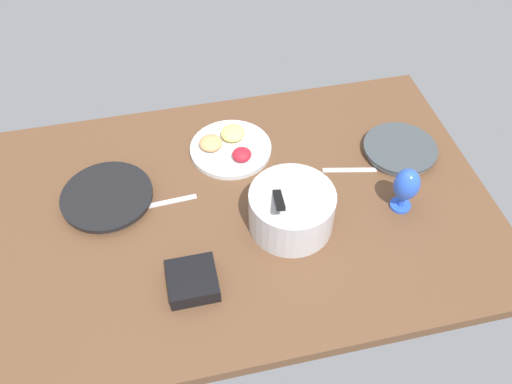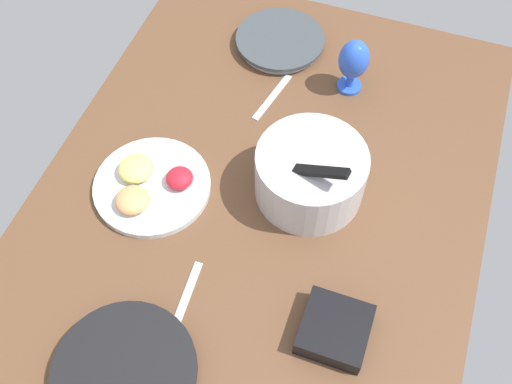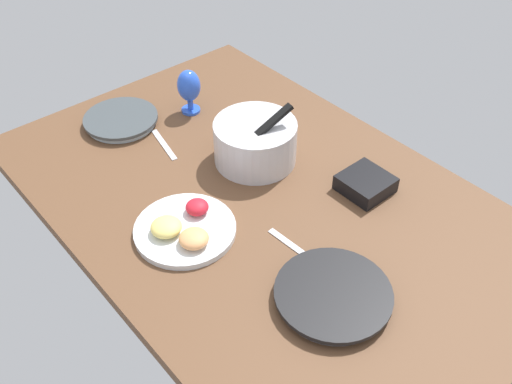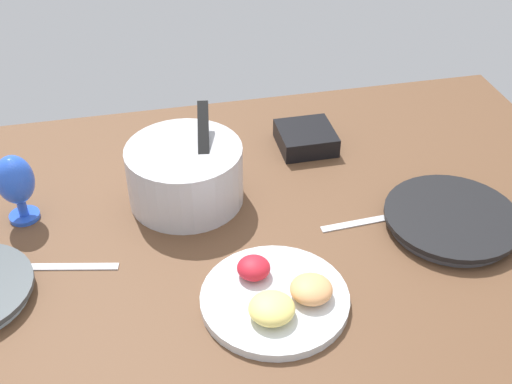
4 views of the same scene
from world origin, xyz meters
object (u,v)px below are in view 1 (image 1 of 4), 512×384
hurricane_glass_blue (406,186)px  square_bowl_black (192,280)px  dinner_plate_right (107,197)px  mixing_bowl (291,209)px  fruit_platter (230,147)px  dinner_plate_left (400,150)px

hurricane_glass_blue → square_bowl_black: (67.50, 14.35, -6.87)cm
dinner_plate_right → mixing_bowl: bearing=158.2°
dinner_plate_right → mixing_bowl: mixing_bowl is taller
fruit_platter → square_bowl_black: fruit_platter is taller
hurricane_glass_blue → square_bowl_black: size_ratio=1.16×
mixing_bowl → hurricane_glass_blue: size_ratio=1.61×
fruit_platter → dinner_plate_left: bearing=166.2°
dinner_plate_left → mixing_bowl: bearing=26.1°
square_bowl_black → fruit_platter: bearing=-111.5°
mixing_bowl → hurricane_glass_blue: (-35.43, 0.75, 2.30)cm
dinner_plate_right → fruit_platter: fruit_platter is taller
dinner_plate_right → mixing_bowl: 58.37cm
mixing_bowl → hurricane_glass_blue: 35.51cm
dinner_plate_left → dinner_plate_right: size_ratio=0.87×
hurricane_glass_blue → square_bowl_black: hurricane_glass_blue is taller
fruit_platter → hurricane_glass_blue: hurricane_glass_blue is taller
dinner_plate_right → dinner_plate_left: bearing=-179.9°
hurricane_glass_blue → fruit_platter: bearing=-37.4°
dinner_plate_right → square_bowl_black: (-21.89, 36.63, 1.09)cm
dinner_plate_left → mixing_bowl: 49.83cm
dinner_plate_left → hurricane_glass_blue: size_ratio=1.57×
dinner_plate_right → square_bowl_black: 42.69cm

